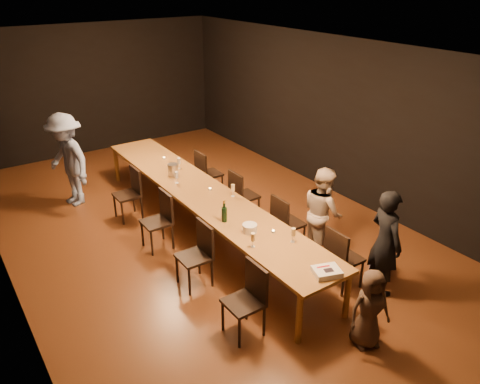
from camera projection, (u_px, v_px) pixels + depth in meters
ground at (204, 232)px, 7.99m from camera, size 10.00×10.00×0.00m
room_shell at (199, 113)px, 7.10m from camera, size 6.04×10.04×3.02m
table at (202, 195)px, 7.69m from camera, size 0.90×6.00×0.75m
chair_right_0 at (344, 257)px, 6.44m from camera, size 0.42×0.42×0.93m
chair_right_1 at (288, 222)px, 7.33m from camera, size 0.42×0.42×0.93m
chair_right_2 at (245, 195)px, 8.22m from camera, size 0.42×0.42×0.93m
chair_right_3 at (209, 173)px, 9.12m from camera, size 0.42×0.42×0.93m
chair_left_0 at (243, 302)px, 5.57m from camera, size 0.42×0.42×0.93m
chair_left_1 at (194, 256)px, 6.46m from camera, size 0.42×0.42×0.93m
chair_left_2 at (156, 222)px, 7.35m from camera, size 0.42×0.42×0.93m
chair_left_3 at (127, 194)px, 8.25m from camera, size 0.42×0.42×0.93m
woman_birthday at (385, 242)px, 6.23m from camera, size 0.47×0.62×1.52m
woman_tan at (323, 212)px, 7.10m from camera, size 0.73×0.83×1.44m
man_blue at (68, 160)px, 8.61m from camera, size 0.91×1.26×1.76m
child at (370, 309)px, 5.39m from camera, size 0.58×0.47×1.02m
gift_bag_red at (383, 267)px, 6.80m from camera, size 0.26×0.20×0.27m
gift_bag_blue at (379, 262)px, 6.90m from camera, size 0.25×0.19×0.28m
birthday_cake at (327, 272)px, 5.58m from camera, size 0.39×0.35×0.08m
plate_stack at (250, 228)px, 6.48m from camera, size 0.24×0.24×0.12m
champagne_bottle at (224, 211)px, 6.71m from camera, size 0.10×0.10×0.34m
ice_bucket at (173, 170)px, 8.26m from camera, size 0.21×0.21×0.21m
wineglass_0 at (253, 240)px, 6.11m from camera, size 0.06×0.06×0.21m
wineglass_1 at (293, 235)px, 6.22m from camera, size 0.06×0.06×0.21m
wineglass_2 at (223, 215)px, 6.74m from camera, size 0.06×0.06×0.21m
wineglass_3 at (233, 191)px, 7.48m from camera, size 0.06×0.06×0.21m
wineglass_4 at (177, 178)px, 7.95m from camera, size 0.06×0.06×0.21m
wineglass_5 at (179, 163)px, 8.54m from camera, size 0.06×0.06×0.21m
tealight_near at (273, 232)px, 6.48m from camera, size 0.05×0.05×0.03m
tealight_mid at (210, 189)px, 7.74m from camera, size 0.05×0.05×0.03m
tealight_far at (164, 158)px, 9.02m from camera, size 0.05×0.05×0.03m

